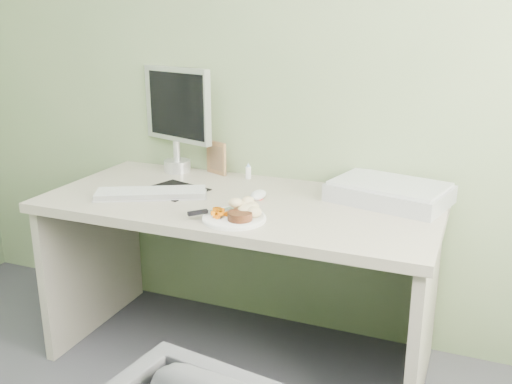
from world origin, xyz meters
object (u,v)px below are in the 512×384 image
at_px(scanner, 389,193).
at_px(monitor, 177,114).
at_px(desk, 240,241).
at_px(plate, 234,218).

xyz_separation_m(scanner, monitor, (-1.02, 0.11, 0.24)).
bearing_deg(monitor, desk, -16.33).
bearing_deg(desk, scanner, 19.88).
relative_size(desk, scanner, 3.56).
height_order(scanner, monitor, monitor).
distance_m(desk, scanner, 0.64).
distance_m(scanner, monitor, 1.06).
distance_m(plate, monitor, 0.81).
relative_size(plate, scanner, 0.52).
bearing_deg(plate, desk, 109.15).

